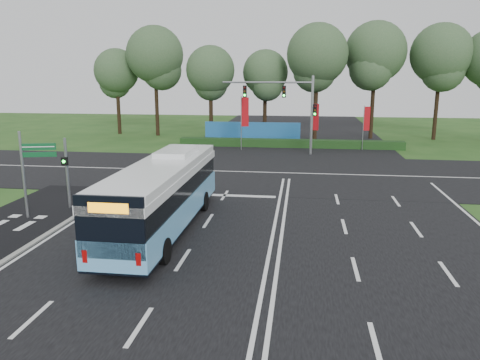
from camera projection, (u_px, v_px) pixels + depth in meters
ground at (275, 224)px, 22.68m from camera, size 120.00×120.00×0.00m
road_main at (275, 224)px, 22.68m from camera, size 20.00×120.00×0.04m
road_cross at (285, 173)px, 34.28m from camera, size 120.00×14.00×0.05m
kerb_strip at (47, 235)px, 21.07m from camera, size 0.25×18.00×0.12m
city_bus at (163, 195)px, 21.40m from camera, size 2.66×12.04×3.45m
pedestrian_signal at (67, 171)px, 24.92m from camera, size 0.33×0.43×3.84m
street_sign at (30, 165)px, 23.04m from camera, size 1.68×0.52×4.42m
banner_flag_left at (244, 116)px, 44.04m from camera, size 0.74×0.24×5.09m
banner_flag_mid at (315, 120)px, 43.12m from camera, size 0.63×0.30×4.56m
banner_flag_right at (366, 121)px, 44.17m from camera, size 0.62×0.16×4.22m
traffic_light_gantry at (292, 102)px, 41.44m from camera, size 8.41×0.28×7.00m
hedge at (290, 143)px, 46.28m from camera, size 22.00×1.20×0.80m
blue_hoarding at (252, 133)px, 49.05m from camera, size 10.00×0.30×2.20m
eucalyptus_row at (310, 59)px, 50.99m from camera, size 47.36×9.30×12.76m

